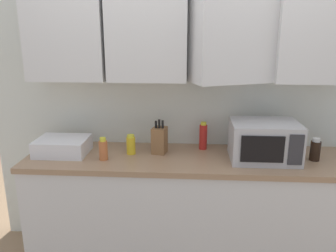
{
  "coord_description": "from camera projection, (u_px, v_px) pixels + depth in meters",
  "views": [
    {
      "loc": [
        0.02,
        -2.7,
        1.81
      ],
      "look_at": [
        -0.15,
        -0.25,
        1.12
      ],
      "focal_mm": 36.49,
      "sensor_mm": 36.0,
      "label": 1
    }
  ],
  "objects": [
    {
      "name": "wall_back_with_cabinets",
      "position": [
        189.0,
        62.0,
        2.59
      ],
      "size": [
        3.27,
        0.52,
        2.6
      ],
      "color": "silver",
      "rests_on": "ground_plane"
    },
    {
      "name": "bottle_soy_dark",
      "position": [
        315.0,
        150.0,
        2.46
      ],
      "size": [
        0.07,
        0.07,
        0.17
      ],
      "color": "black",
      "rests_on": "counter_run"
    },
    {
      "name": "counter_run",
      "position": [
        186.0,
        210.0,
        2.67
      ],
      "size": [
        2.4,
        0.63,
        0.9
      ],
      "color": "silver",
      "rests_on": "ground_plane"
    },
    {
      "name": "bottle_red_sauce",
      "position": [
        203.0,
        136.0,
        2.69
      ],
      "size": [
        0.06,
        0.06,
        0.22
      ],
      "color": "red",
      "rests_on": "counter_run"
    },
    {
      "name": "microwave",
      "position": [
        264.0,
        141.0,
        2.46
      ],
      "size": [
        0.48,
        0.37,
        0.28
      ],
      "color": "#B7B7BC",
      "rests_on": "counter_run"
    },
    {
      "name": "bottle_yellow_mustard",
      "position": [
        131.0,
        145.0,
        2.59
      ],
      "size": [
        0.07,
        0.07,
        0.15
      ],
      "color": "gold",
      "rests_on": "counter_run"
    },
    {
      "name": "dish_rack",
      "position": [
        63.0,
        146.0,
        2.59
      ],
      "size": [
        0.38,
        0.3,
        0.12
      ],
      "primitive_type": "cube",
      "color": "silver",
      "rests_on": "counter_run"
    },
    {
      "name": "knife_block",
      "position": [
        159.0,
        140.0,
        2.6
      ],
      "size": [
        0.12,
        0.14,
        0.27
      ],
      "color": "brown",
      "rests_on": "counter_run"
    },
    {
      "name": "bottle_spice_jar",
      "position": [
        103.0,
        149.0,
        2.47
      ],
      "size": [
        0.06,
        0.06,
        0.17
      ],
      "color": "#BC6638",
      "rests_on": "counter_run"
    }
  ]
}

